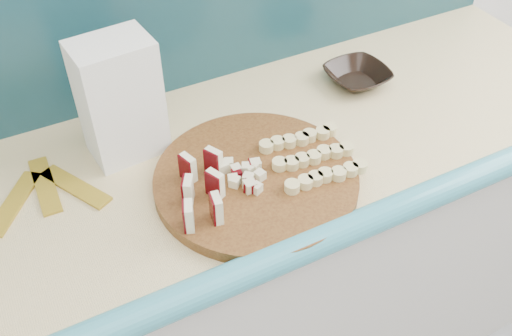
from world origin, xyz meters
name	(u,v)px	position (x,y,z in m)	size (l,w,h in m)	color
kitchen_counter	(185,300)	(0.10, 1.50, 0.46)	(2.20, 0.63, 0.91)	silver
backsplash	(104,5)	(0.10, 1.79, 1.16)	(2.20, 0.02, 0.50)	teal
cutting_board	(256,180)	(0.25, 1.39, 0.92)	(0.41, 0.41, 0.03)	#40200D
apple_wedges	(201,187)	(0.13, 1.38, 0.96)	(0.12, 0.16, 0.06)	#F1EBC1
apple_chunks	(244,175)	(0.23, 1.39, 0.95)	(0.07, 0.07, 0.02)	#F0EBC0
banana_slices	(313,156)	(0.38, 1.37, 0.95)	(0.19, 0.17, 0.02)	#DDCD87
brown_bowl	(357,76)	(0.64, 1.60, 0.93)	(0.15, 0.15, 0.04)	black
flour_bag	(120,100)	(0.06, 1.61, 1.04)	(0.15, 0.11, 0.26)	white
banana_peel	(45,191)	(-0.13, 1.56, 0.91)	(0.24, 0.20, 0.01)	#B09721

